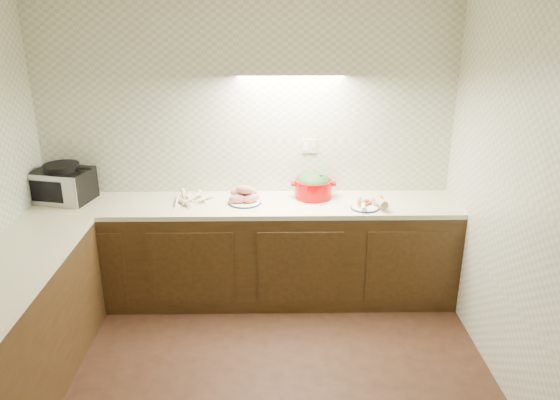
{
  "coord_description": "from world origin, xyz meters",
  "views": [
    {
      "loc": [
        0.22,
        -2.84,
        2.55
      ],
      "look_at": [
        0.28,
        1.25,
        1.02
      ],
      "focal_mm": 35.0,
      "sensor_mm": 36.0,
      "label": 1
    }
  ],
  "objects_px": {
    "onion_bowl": "(247,193)",
    "veg_plate": "(370,203)",
    "sweet_potato_plate": "(244,196)",
    "parsnip_pile": "(189,199)",
    "toaster_oven": "(63,184)",
    "dutch_oven": "(313,186)"
  },
  "relations": [
    {
      "from": "parsnip_pile",
      "to": "sweet_potato_plate",
      "type": "xyz_separation_m",
      "value": [
        0.48,
        -0.03,
        0.03
      ]
    },
    {
      "from": "parsnip_pile",
      "to": "onion_bowl",
      "type": "xyz_separation_m",
      "value": [
        0.5,
        0.09,
        0.01
      ]
    },
    {
      "from": "toaster_oven",
      "to": "veg_plate",
      "type": "bearing_deg",
      "value": 8.37
    },
    {
      "from": "toaster_oven",
      "to": "parsnip_pile",
      "type": "xyz_separation_m",
      "value": [
        1.07,
        -0.06,
        -0.12
      ]
    },
    {
      "from": "toaster_oven",
      "to": "sweet_potato_plate",
      "type": "height_order",
      "value": "toaster_oven"
    },
    {
      "from": "onion_bowl",
      "to": "sweet_potato_plate",
      "type": "bearing_deg",
      "value": -99.77
    },
    {
      "from": "sweet_potato_plate",
      "to": "dutch_oven",
      "type": "xyz_separation_m",
      "value": [
        0.59,
        0.13,
        0.05
      ]
    },
    {
      "from": "toaster_oven",
      "to": "parsnip_pile",
      "type": "distance_m",
      "value": 1.08
    },
    {
      "from": "toaster_oven",
      "to": "parsnip_pile",
      "type": "bearing_deg",
      "value": 9.77
    },
    {
      "from": "onion_bowl",
      "to": "dutch_oven",
      "type": "xyz_separation_m",
      "value": [
        0.57,
        0.01,
        0.06
      ]
    },
    {
      "from": "sweet_potato_plate",
      "to": "onion_bowl",
      "type": "distance_m",
      "value": 0.12
    },
    {
      "from": "toaster_oven",
      "to": "dutch_oven",
      "type": "relative_size",
      "value": 1.33
    },
    {
      "from": "parsnip_pile",
      "to": "onion_bowl",
      "type": "bearing_deg",
      "value": 10.19
    },
    {
      "from": "veg_plate",
      "to": "sweet_potato_plate",
      "type": "bearing_deg",
      "value": 173.3
    },
    {
      "from": "dutch_oven",
      "to": "parsnip_pile",
      "type": "bearing_deg",
      "value": -174.86
    },
    {
      "from": "onion_bowl",
      "to": "dutch_oven",
      "type": "height_order",
      "value": "dutch_oven"
    },
    {
      "from": "parsnip_pile",
      "to": "dutch_oven",
      "type": "height_order",
      "value": "dutch_oven"
    },
    {
      "from": "onion_bowl",
      "to": "toaster_oven",
      "type": "bearing_deg",
      "value": -178.94
    },
    {
      "from": "onion_bowl",
      "to": "veg_plate",
      "type": "distance_m",
      "value": 1.06
    },
    {
      "from": "onion_bowl",
      "to": "dutch_oven",
      "type": "relative_size",
      "value": 0.39
    },
    {
      "from": "sweet_potato_plate",
      "to": "veg_plate",
      "type": "bearing_deg",
      "value": -6.7
    },
    {
      "from": "toaster_oven",
      "to": "parsnip_pile",
      "type": "relative_size",
      "value": 1.31
    }
  ]
}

